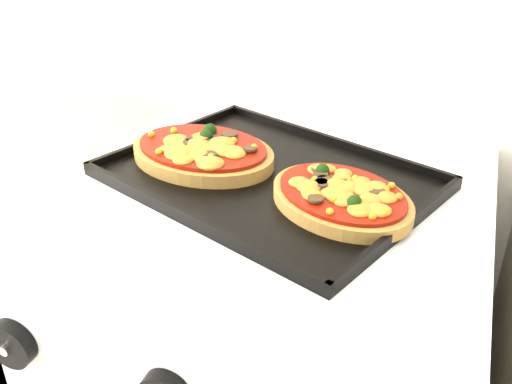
% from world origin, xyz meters
% --- Properties ---
extents(control_panel, '(0.60, 0.02, 0.09)m').
position_xyz_m(control_panel, '(-0.05, 1.39, 0.85)').
color(control_panel, white).
rests_on(control_panel, stove).
extents(knob_left, '(0.06, 0.02, 0.06)m').
position_xyz_m(knob_left, '(-0.23, 1.37, 0.85)').
color(knob_left, black).
rests_on(knob_left, control_panel).
extents(baking_tray, '(0.53, 0.46, 0.02)m').
position_xyz_m(baking_tray, '(-0.07, 1.73, 0.92)').
color(baking_tray, black).
rests_on(baking_tray, stove).
extents(pizza_left, '(0.26, 0.21, 0.03)m').
position_xyz_m(pizza_left, '(-0.18, 1.74, 0.94)').
color(pizza_left, olive).
rests_on(pizza_left, baking_tray).
extents(pizza_right, '(0.26, 0.24, 0.03)m').
position_xyz_m(pizza_right, '(0.05, 1.68, 0.94)').
color(pizza_right, olive).
rests_on(pizza_right, baking_tray).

